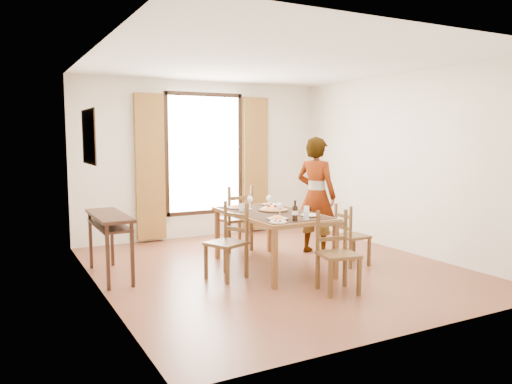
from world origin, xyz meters
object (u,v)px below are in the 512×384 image
console_table (109,223)px  man (316,196)px  pasta_platter (273,207)px  dining_table (272,217)px

console_table → man: man is taller
man → pasta_platter: bearing=85.8°
dining_table → pasta_platter: size_ratio=4.40×
pasta_platter → man: bearing=20.6°
dining_table → man: size_ratio=1.01×
man → pasta_platter: man is taller
dining_table → man: (1.00, 0.42, 0.18)m
man → dining_table: bearing=88.1°
dining_table → man: 1.10m
console_table → man: 3.01m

